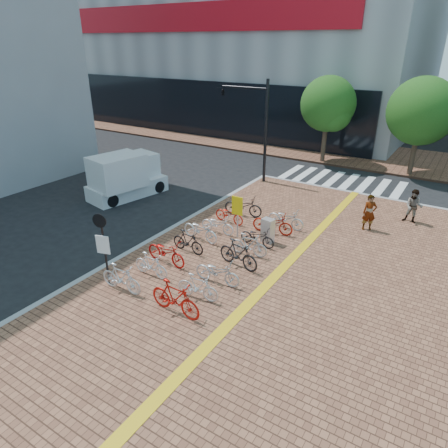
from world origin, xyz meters
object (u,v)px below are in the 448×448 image
Objects in this scene: pedestrian_a at (369,213)px; box_truck at (125,176)px; bike_4 at (200,230)px; utility_box at (268,231)px; bike_12 at (249,245)px; bike_15 at (286,218)px; notice_sign at (103,241)px; pedestrian_b at (414,206)px; yellow_sign at (237,209)px; bike_0 at (121,278)px; bike_9 at (198,287)px; bike_2 at (166,252)px; bike_3 at (188,242)px; bike_6 at (229,214)px; bike_8 at (175,298)px; bike_1 at (151,265)px; bike_10 at (217,272)px; bike_14 at (273,223)px; bike_7 at (243,206)px; traffic_light_pole at (246,111)px; bike_11 at (238,254)px; bike_13 at (257,237)px; bike_5 at (218,224)px.

pedestrian_a is 13.20m from box_truck.
bike_4 is 2.94m from utility_box.
bike_15 is (0.18, 3.26, -0.00)m from bike_12.
utility_box is 7.02m from notice_sign.
box_truck reaches higher than pedestrian_b.
bike_4 is at bearing -137.20° from yellow_sign.
yellow_sign is (1.21, 1.12, 0.84)m from bike_4.
bike_0 reaches higher than bike_9.
bike_2 is at bearing -34.94° from box_truck.
bike_2 is 1.20× the size of bike_3.
bike_6 is 0.84× the size of bike_8.
bike_12 is at bearing -15.53° from box_truck.
bike_10 is (2.35, 0.92, -0.00)m from bike_1.
bike_14 is 7.76m from notice_sign.
bike_9 is 1.17m from bike_10.
pedestrian_b is 7.47m from utility_box.
notice_sign reaches higher than bike_3.
bike_7 is 8.37m from bike_8.
traffic_light_pole is at bearing 127.55° from pedestrian_a.
bike_3 is at bearing 35.66° from bike_9.
notice_sign is at bearing -81.50° from traffic_light_pole.
bike_11 is at bearing -107.23° from bike_4.
bike_1 is at bearing 76.93° from bike_9.
pedestrian_a is (5.73, 6.22, 0.37)m from bike_3.
pedestrian_b reaches higher than bike_2.
bike_0 is 0.91× the size of bike_14.
yellow_sign is at bearing 38.22° from bike_12.
bike_5 is at bearing 87.09° from bike_13.
bike_14 is at bearing 164.39° from bike_15.
bike_10 is 0.64× the size of notice_sign.
traffic_light_pole is (-5.38, 9.92, 3.64)m from bike_11.
bike_4 reaches higher than bike_10.
utility_box reaches higher than bike_5.
pedestrian_b is 0.27× the size of traffic_light_pole.
bike_7 is 0.42× the size of box_truck.
yellow_sign is (0.97, 0.11, 0.90)m from bike_5.
traffic_light_pole reaches higher than bike_10.
bike_2 is 1.20× the size of bike_12.
bike_14 is at bearing -60.57° from bike_5.
bike_5 is (0.28, 5.71, -0.08)m from bike_0.
pedestrian_a is at bearing -42.35° from bike_12.
pedestrian_a is (5.84, 2.78, 0.42)m from bike_6.
bike_2 is at bearing -124.98° from pedestrian_b.
bike_9 reaches higher than bike_6.
traffic_light_pole is 1.29× the size of box_truck.
pedestrian_a is (3.30, 1.87, 0.37)m from bike_15.
box_truck is at bearing 173.10° from utility_box.
bike_8 is at bearing -110.17° from pedestrian_b.
bike_11 reaches higher than bike_3.
bike_5 is 3.24m from bike_15.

